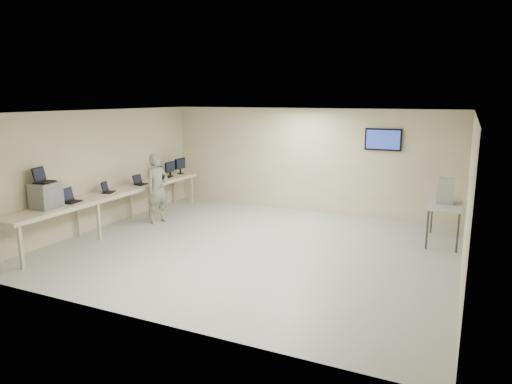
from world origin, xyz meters
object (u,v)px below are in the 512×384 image
at_px(soldier, 158,188).
at_px(side_table, 445,206).
at_px(equipment_box, 46,195).
at_px(workbench, 116,194).

relative_size(soldier, side_table, 1.19).
distance_m(equipment_box, side_table, 8.28).
bearing_deg(equipment_box, side_table, 27.43).
bearing_deg(soldier, side_table, -65.47).
bearing_deg(equipment_box, workbench, 86.80).
xyz_separation_m(workbench, side_table, (7.19, 2.07, -0.03)).
relative_size(workbench, equipment_box, 11.53).
xyz_separation_m(workbench, equipment_box, (-0.06, -1.91, 0.33)).
height_order(soldier, side_table, soldier).
height_order(workbench, soldier, soldier).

